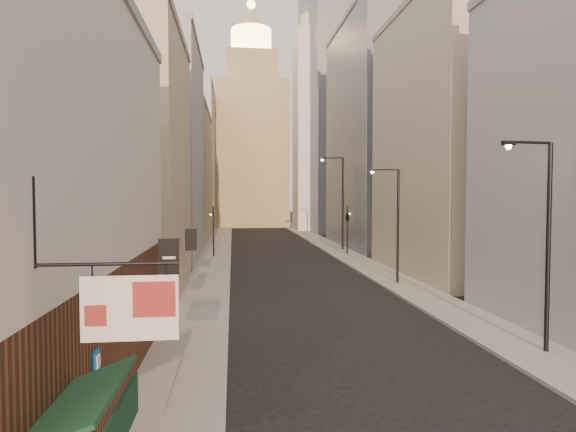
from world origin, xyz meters
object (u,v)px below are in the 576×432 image
(streetlamp_near, at_px, (544,234))
(traffic_light_left, at_px, (213,223))
(streetlamp_mid, at_px, (395,219))
(traffic_light_right, at_px, (347,217))
(clock_tower, at_px, (251,138))
(white_tower, at_px, (318,124))
(streetlamp_far, at_px, (340,197))

(streetlamp_near, bearing_deg, traffic_light_left, 108.47)
(streetlamp_mid, xyz_separation_m, traffic_light_right, (0.68, 16.31, -0.56))
(clock_tower, height_order, white_tower, clock_tower)
(white_tower, height_order, streetlamp_mid, white_tower)
(streetlamp_far, bearing_deg, streetlamp_near, -71.94)
(clock_tower, bearing_deg, white_tower, -51.84)
(white_tower, bearing_deg, streetlamp_far, -95.54)
(streetlamp_mid, bearing_deg, white_tower, 103.03)
(white_tower, bearing_deg, streetlamp_near, -92.77)
(white_tower, distance_m, streetlamp_mid, 53.86)
(clock_tower, xyz_separation_m, streetlamp_mid, (7.10, -65.83, -13.15))
(streetlamp_near, height_order, traffic_light_right, streetlamp_near)
(clock_tower, relative_size, white_tower, 1.08)
(streetlamp_near, relative_size, streetlamp_far, 0.78)
(streetlamp_far, xyz_separation_m, traffic_light_left, (-13.62, -4.47, -2.43))
(white_tower, bearing_deg, streetlamp_mid, -94.30)
(streetlamp_near, bearing_deg, traffic_light_right, 84.66)
(white_tower, relative_size, traffic_light_left, 8.30)
(streetlamp_near, bearing_deg, white_tower, 81.87)
(streetlamp_mid, distance_m, traffic_light_right, 16.33)
(streetlamp_near, xyz_separation_m, streetlamp_far, (0.16, 34.96, 1.26))
(streetlamp_far, bearing_deg, traffic_light_left, -143.51)
(white_tower, height_order, streetlamp_near, white_tower)
(traffic_light_left, relative_size, traffic_light_right, 1.00)
(streetlamp_near, bearing_deg, streetlamp_mid, 87.32)
(white_tower, xyz_separation_m, traffic_light_left, (-16.68, -36.00, -15.18))
(streetlamp_mid, height_order, traffic_light_left, streetlamp_mid)
(traffic_light_left, bearing_deg, streetlamp_mid, 150.53)
(streetlamp_far, bearing_deg, clock_tower, 118.21)
(streetlamp_mid, bearing_deg, streetlamp_near, -69.98)
(streetlamp_far, relative_size, traffic_light_left, 2.05)
(white_tower, height_order, streetlamp_far, white_tower)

